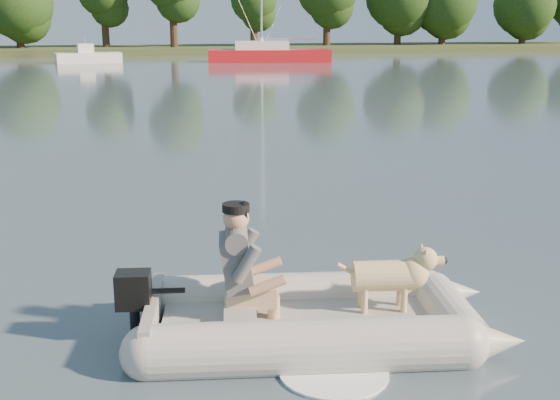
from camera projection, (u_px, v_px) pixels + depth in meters
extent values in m
plane|color=slate|center=(330.00, 318.00, 7.57)|extent=(160.00, 160.00, 0.00)
cube|color=#47512D|center=(133.00, 51.00, 65.90)|extent=(160.00, 12.00, 0.70)
cylinder|color=#332316|center=(20.00, 38.00, 62.74)|extent=(0.70, 0.70, 2.94)
sphere|color=#2C4B19|center=(17.00, 3.00, 61.98)|extent=(6.27, 6.27, 6.27)
cylinder|color=#332316|center=(106.00, 33.00, 64.91)|extent=(0.70, 0.70, 3.67)
cylinder|color=#332316|center=(174.00, 30.00, 64.51)|extent=(0.70, 0.70, 4.29)
cylinder|color=#332316|center=(254.00, 35.00, 66.61)|extent=(0.70, 0.70, 3.21)
cylinder|color=#332316|center=(327.00, 31.00, 68.76)|extent=(0.70, 0.70, 3.94)
cylinder|color=#332316|center=(398.00, 33.00, 70.77)|extent=(0.70, 0.70, 3.52)
cylinder|color=#332316|center=(442.00, 34.00, 71.66)|extent=(0.70, 0.70, 3.21)
sphere|color=#2C4B19|center=(444.00, 1.00, 70.83)|extent=(6.79, 6.79, 6.79)
cylinder|color=#332316|center=(522.00, 35.00, 73.43)|extent=(0.70, 0.70, 2.96)
sphere|color=#2C4B19|center=(525.00, 5.00, 72.67)|extent=(6.40, 6.40, 6.40)
cube|color=red|center=(269.00, 57.00, 52.69)|extent=(9.39, 4.01, 1.14)
cube|color=white|center=(261.00, 46.00, 52.43)|extent=(4.23, 2.60, 0.68)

